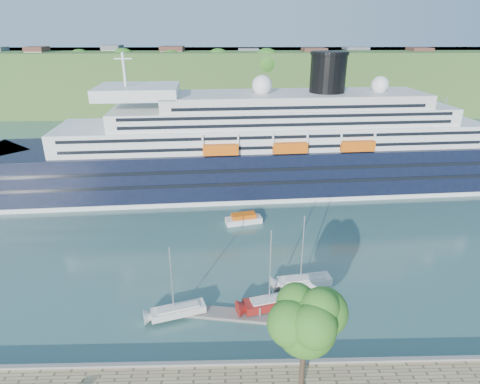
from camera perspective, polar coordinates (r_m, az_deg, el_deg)
ground at (r=45.01m, az=-4.20°, el=-23.98°), size 400.00×400.00×0.00m
far_hillside at (r=177.25m, az=-2.25°, el=15.68°), size 400.00×50.00×24.00m
quay_coping at (r=44.05m, az=-4.25°, el=-23.14°), size 220.00×0.50×0.30m
cruise_ship at (r=83.85m, az=3.04°, el=9.67°), size 127.08×27.01×28.32m
promenade_tree at (r=38.12m, az=9.17°, el=-19.84°), size 7.35×7.35×12.17m
floating_pontoon at (r=50.81m, az=0.55°, el=-17.16°), size 17.69×4.88×0.39m
sailboat_white_near at (r=48.66m, az=-9.05°, el=-12.89°), size 7.49×4.06×9.33m
sailboat_red at (r=49.04m, az=4.92°, el=-11.42°), size 8.55×4.39×10.65m
sailboat_white_far at (r=53.44m, az=9.40°, el=-8.80°), size 8.22×3.49×10.29m
tender_launch at (r=71.84m, az=0.52°, el=-3.76°), size 6.84×3.64×1.80m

